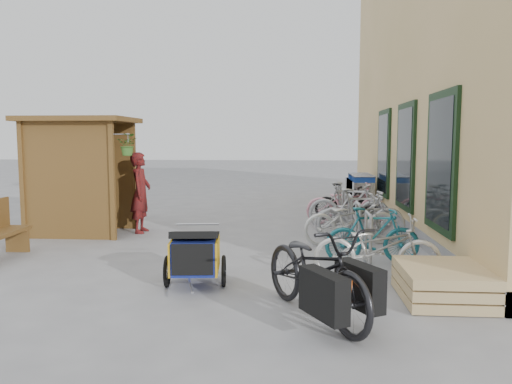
# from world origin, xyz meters

# --- Properties ---
(ground) EXTENTS (80.00, 80.00, 0.00)m
(ground) POSITION_xyz_m (0.00, 0.00, 0.00)
(ground) COLOR #959598
(kiosk) EXTENTS (2.49, 1.65, 2.40)m
(kiosk) POSITION_xyz_m (-3.28, 2.47, 1.55)
(kiosk) COLOR brown
(kiosk) RESTS_ON ground
(bike_rack) EXTENTS (0.05, 5.35, 0.86)m
(bike_rack) POSITION_xyz_m (2.30, 2.40, 0.52)
(bike_rack) COLOR #A5A8AD
(bike_rack) RESTS_ON ground
(pallet_stack) EXTENTS (1.00, 1.20, 0.40)m
(pallet_stack) POSITION_xyz_m (3.00, -1.40, 0.21)
(pallet_stack) COLOR tan
(pallet_stack) RESTS_ON ground
(shopping_carts) EXTENTS (0.57, 2.25, 1.02)m
(shopping_carts) POSITION_xyz_m (3.00, 6.58, 0.59)
(shopping_carts) COLOR silver
(shopping_carts) RESTS_ON ground
(child_trailer) EXTENTS (0.85, 1.39, 0.80)m
(child_trailer) POSITION_xyz_m (-0.12, -1.04, 0.45)
(child_trailer) COLOR navy
(child_trailer) RESTS_ON ground
(cargo_bike) EXTENTS (1.61, 2.11, 1.06)m
(cargo_bike) POSITION_xyz_m (1.44, -2.15, 0.53)
(cargo_bike) COLOR black
(cargo_bike) RESTS_ON ground
(person_kiosk) EXTENTS (0.41, 0.62, 1.68)m
(person_kiosk) POSITION_xyz_m (-2.01, 2.69, 0.84)
(person_kiosk) COLOR maroon
(person_kiosk) RESTS_ON ground
(bike_0) EXTENTS (1.77, 0.70, 0.91)m
(bike_0) POSITION_xyz_m (2.34, -0.58, 0.46)
(bike_0) COLOR silver
(bike_0) RESTS_ON ground
(bike_1) EXTENTS (1.52, 0.52, 0.90)m
(bike_1) POSITION_xyz_m (2.42, 0.36, 0.45)
(bike_1) COLOR #1E6B7A
(bike_1) RESTS_ON ground
(bike_2) EXTENTS (1.88, 1.01, 0.94)m
(bike_2) POSITION_xyz_m (2.24, 1.75, 0.47)
(bike_2) COLOR silver
(bike_2) RESTS_ON ground
(bike_3) EXTENTS (1.69, 0.49, 1.01)m
(bike_3) POSITION_xyz_m (2.47, 2.12, 0.51)
(bike_3) COLOR #A3A4A8
(bike_3) RESTS_ON ground
(bike_4) EXTENTS (1.71, 0.93, 0.85)m
(bike_4) POSITION_xyz_m (2.39, 2.72, 0.43)
(bike_4) COLOR #A3A4A8
(bike_4) RESTS_ON ground
(bike_5) EXTENTS (1.80, 0.79, 1.05)m
(bike_5) POSITION_xyz_m (2.37, 3.26, 0.52)
(bike_5) COLOR #A3A4A8
(bike_5) RESTS_ON ground
(bike_6) EXTENTS (1.84, 0.68, 0.96)m
(bike_6) POSITION_xyz_m (2.39, 4.06, 0.48)
(bike_6) COLOR pink
(bike_6) RESTS_ON ground
(bike_7) EXTENTS (1.57, 0.84, 0.91)m
(bike_7) POSITION_xyz_m (2.42, 4.40, 0.45)
(bike_7) COLOR black
(bike_7) RESTS_ON ground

